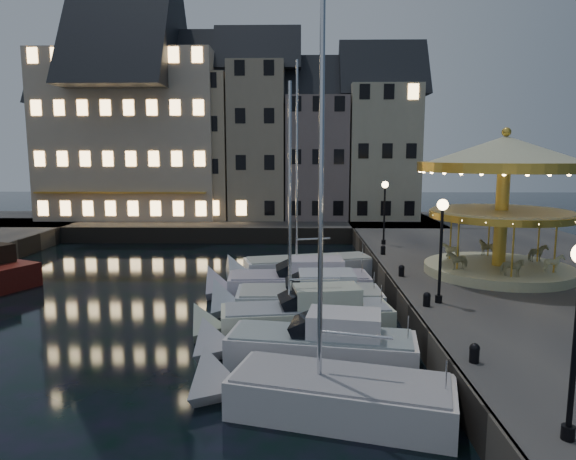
{
  "coord_description": "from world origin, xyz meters",
  "views": [
    {
      "loc": [
        1.55,
        -19.08,
        7.2
      ],
      "look_at": [
        1.0,
        8.0,
        3.2
      ],
      "focal_mm": 32.0,
      "sensor_mm": 36.0,
      "label": 1
    }
  ],
  "objects_px": {
    "bollard_a": "(474,352)",
    "motorboat_a": "(320,395)",
    "bollard_d": "(383,249)",
    "carousel": "(504,179)",
    "bollard_b": "(427,299)",
    "motorboat_b": "(309,347)",
    "motorboat_d": "(300,300)",
    "streetlamp_b": "(441,236)",
    "motorboat_f": "(299,268)",
    "motorboat_e": "(291,284)",
    "motorboat_c": "(296,318)",
    "streetlamp_c": "(385,203)",
    "bollard_c": "(401,270)"
  },
  "relations": [
    {
      "from": "bollard_a",
      "to": "motorboat_a",
      "type": "relative_size",
      "value": 0.05
    },
    {
      "from": "bollard_a",
      "to": "bollard_d",
      "type": "bearing_deg",
      "value": 90.0
    },
    {
      "from": "carousel",
      "to": "motorboat_a",
      "type": "bearing_deg",
      "value": -128.68
    },
    {
      "from": "bollard_b",
      "to": "motorboat_a",
      "type": "bearing_deg",
      "value": -126.01
    },
    {
      "from": "motorboat_b",
      "to": "motorboat_d",
      "type": "distance_m",
      "value": 5.72
    },
    {
      "from": "streetlamp_b",
      "to": "motorboat_f",
      "type": "height_order",
      "value": "motorboat_f"
    },
    {
      "from": "motorboat_e",
      "to": "carousel",
      "type": "xyz_separation_m",
      "value": [
        10.33,
        -0.4,
        5.39
      ]
    },
    {
      "from": "motorboat_c",
      "to": "motorboat_d",
      "type": "distance_m",
      "value": 2.66
    },
    {
      "from": "streetlamp_c",
      "to": "motorboat_f",
      "type": "height_order",
      "value": "motorboat_f"
    },
    {
      "from": "motorboat_c",
      "to": "motorboat_f",
      "type": "height_order",
      "value": "motorboat_f"
    },
    {
      "from": "bollard_c",
      "to": "carousel",
      "type": "bearing_deg",
      "value": 6.76
    },
    {
      "from": "streetlamp_b",
      "to": "motorboat_b",
      "type": "bearing_deg",
      "value": -148.29
    },
    {
      "from": "streetlamp_b",
      "to": "motorboat_c",
      "type": "bearing_deg",
      "value": -178.09
    },
    {
      "from": "bollard_c",
      "to": "motorboat_d",
      "type": "distance_m",
      "value": 5.45
    },
    {
      "from": "streetlamp_c",
      "to": "motorboat_c",
      "type": "bearing_deg",
      "value": -112.64
    },
    {
      "from": "streetlamp_b",
      "to": "bollard_a",
      "type": "distance_m",
      "value": 6.5
    },
    {
      "from": "streetlamp_c",
      "to": "bollard_d",
      "type": "distance_m",
      "value": 4.29
    },
    {
      "from": "streetlamp_b",
      "to": "motorboat_a",
      "type": "xyz_separation_m",
      "value": [
        -5.02,
        -6.58,
        -3.48
      ]
    },
    {
      "from": "carousel",
      "to": "streetlamp_c",
      "type": "bearing_deg",
      "value": 117.17
    },
    {
      "from": "motorboat_c",
      "to": "motorboat_e",
      "type": "bearing_deg",
      "value": 93.06
    },
    {
      "from": "motorboat_c",
      "to": "motorboat_e",
      "type": "relative_size",
      "value": 1.27
    },
    {
      "from": "motorboat_d",
      "to": "motorboat_e",
      "type": "relative_size",
      "value": 0.92
    },
    {
      "from": "bollard_a",
      "to": "carousel",
      "type": "relative_size",
      "value": 0.07
    },
    {
      "from": "carousel",
      "to": "motorboat_c",
      "type": "bearing_deg",
      "value": -152.27
    },
    {
      "from": "motorboat_a",
      "to": "motorboat_d",
      "type": "xyz_separation_m",
      "value": [
        -0.54,
        9.04,
        0.1
      ]
    },
    {
      "from": "bollard_b",
      "to": "motorboat_a",
      "type": "relative_size",
      "value": 0.05
    },
    {
      "from": "bollard_b",
      "to": "carousel",
      "type": "height_order",
      "value": "carousel"
    },
    {
      "from": "motorboat_b",
      "to": "carousel",
      "type": "xyz_separation_m",
      "value": [
        9.58,
        8.33,
        5.39
      ]
    },
    {
      "from": "bollard_d",
      "to": "motorboat_a",
      "type": "relative_size",
      "value": 0.05
    },
    {
      "from": "bollard_d",
      "to": "bollard_b",
      "type": "bearing_deg",
      "value": -90.0
    },
    {
      "from": "motorboat_b",
      "to": "bollard_d",
      "type": "bearing_deg",
      "value": 70.63
    },
    {
      "from": "streetlamp_b",
      "to": "motorboat_a",
      "type": "bearing_deg",
      "value": -127.33
    },
    {
      "from": "motorboat_e",
      "to": "streetlamp_b",
      "type": "bearing_deg",
      "value": -42.34
    },
    {
      "from": "bollard_b",
      "to": "motorboat_e",
      "type": "distance_m",
      "value": 8.12
    },
    {
      "from": "bollard_c",
      "to": "motorboat_d",
      "type": "xyz_separation_m",
      "value": [
        -4.96,
        -2.04,
        -0.96
      ]
    },
    {
      "from": "streetlamp_c",
      "to": "motorboat_f",
      "type": "xyz_separation_m",
      "value": [
        -5.58,
        -3.87,
        -3.49
      ]
    },
    {
      "from": "bollard_a",
      "to": "bollard_c",
      "type": "relative_size",
      "value": 1.0
    },
    {
      "from": "motorboat_a",
      "to": "motorboat_c",
      "type": "height_order",
      "value": "motorboat_a"
    },
    {
      "from": "bollard_d",
      "to": "motorboat_b",
      "type": "bearing_deg",
      "value": -109.37
    },
    {
      "from": "bollard_b",
      "to": "carousel",
      "type": "xyz_separation_m",
      "value": [
        4.92,
        5.58,
        4.43
      ]
    },
    {
      "from": "streetlamp_b",
      "to": "carousel",
      "type": "relative_size",
      "value": 0.51
    },
    {
      "from": "motorboat_b",
      "to": "bollard_a",
      "type": "bearing_deg",
      "value": -30.56
    },
    {
      "from": "bollard_d",
      "to": "bollard_c",
      "type": "bearing_deg",
      "value": -90.0
    },
    {
      "from": "streetlamp_b",
      "to": "bollard_c",
      "type": "xyz_separation_m",
      "value": [
        -0.6,
        4.5,
        -2.41
      ]
    },
    {
      "from": "streetlamp_c",
      "to": "motorboat_f",
      "type": "relative_size",
      "value": 0.36
    },
    {
      "from": "motorboat_a",
      "to": "motorboat_d",
      "type": "height_order",
      "value": "motorboat_a"
    },
    {
      "from": "bollard_b",
      "to": "bollard_d",
      "type": "height_order",
      "value": "same"
    },
    {
      "from": "motorboat_c",
      "to": "motorboat_f",
      "type": "bearing_deg",
      "value": 89.21
    },
    {
      "from": "bollard_a",
      "to": "motorboat_a",
      "type": "xyz_separation_m",
      "value": [
        -4.42,
        -0.58,
        -1.06
      ]
    },
    {
      "from": "motorboat_c",
      "to": "motorboat_f",
      "type": "distance_m",
      "value": 9.83
    }
  ]
}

